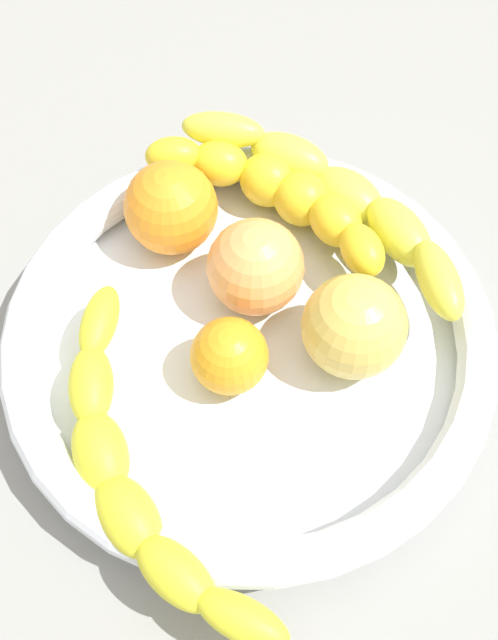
% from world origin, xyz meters
% --- Properties ---
extents(kitchen_counter, '(1.20, 1.20, 0.03)m').
position_xyz_m(kitchen_counter, '(0.00, 0.00, 0.01)').
color(kitchen_counter, gray).
rests_on(kitchen_counter, ground).
extents(fruit_bowl, '(0.33, 0.33, 0.05)m').
position_xyz_m(fruit_bowl, '(0.00, 0.00, 0.05)').
color(fruit_bowl, white).
rests_on(fruit_bowl, kitchen_counter).
extents(banana_draped_left, '(0.19, 0.12, 0.05)m').
position_xyz_m(banana_draped_left, '(-0.01, -0.11, 0.08)').
color(banana_draped_left, yellow).
rests_on(banana_draped_left, fruit_bowl).
extents(banana_draped_right, '(0.16, 0.22, 0.04)m').
position_xyz_m(banana_draped_right, '(0.06, 0.11, 0.07)').
color(banana_draped_right, yellow).
rests_on(banana_draped_right, fruit_bowl).
extents(banana_arching_top, '(0.21, 0.17, 0.06)m').
position_xyz_m(banana_arching_top, '(-0.05, -0.11, 0.08)').
color(banana_arching_top, '#E0E042').
rests_on(banana_arching_top, fruit_bowl).
extents(orange_front, '(0.07, 0.07, 0.07)m').
position_xyz_m(orange_front, '(0.06, -0.08, 0.08)').
color(orange_front, orange).
rests_on(orange_front, fruit_bowl).
extents(orange_mid_left, '(0.05, 0.05, 0.05)m').
position_xyz_m(orange_mid_left, '(0.01, 0.03, 0.07)').
color(orange_mid_left, orange).
rests_on(orange_mid_left, fruit_bowl).
extents(apple_yellow, '(0.07, 0.07, 0.07)m').
position_xyz_m(apple_yellow, '(-0.07, -0.00, 0.08)').
color(apple_yellow, '#DBBC54').
rests_on(apple_yellow, fruit_bowl).
extents(peach_blush, '(0.07, 0.07, 0.07)m').
position_xyz_m(peach_blush, '(-0.00, -0.04, 0.08)').
color(peach_blush, '#F9A157').
rests_on(peach_blush, fruit_bowl).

